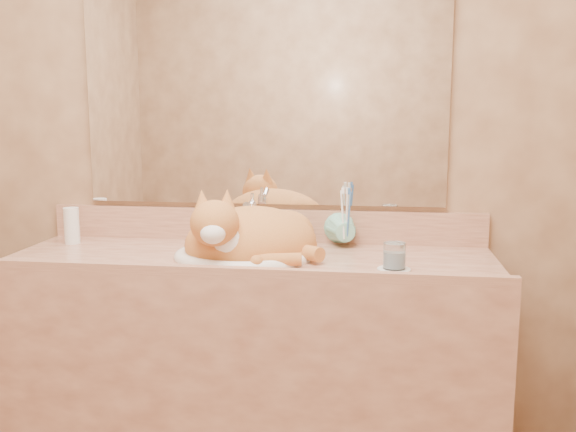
# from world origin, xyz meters

# --- Properties ---
(wall_back) EXTENTS (2.40, 0.02, 2.50)m
(wall_back) POSITION_xyz_m (0.00, 1.00, 1.25)
(wall_back) COLOR brown
(wall_back) RESTS_ON ground
(vanity_counter) EXTENTS (1.60, 0.55, 0.85)m
(vanity_counter) POSITION_xyz_m (0.00, 0.72, 0.42)
(vanity_counter) COLOR #8F5640
(vanity_counter) RESTS_ON floor
(mirror) EXTENTS (1.30, 0.02, 0.80)m
(mirror) POSITION_xyz_m (0.00, 0.99, 1.39)
(mirror) COLOR white
(mirror) RESTS_ON wall_back
(sink_basin) EXTENTS (0.50, 0.45, 0.14)m
(sink_basin) POSITION_xyz_m (-0.02, 0.70, 0.92)
(sink_basin) COLOR white
(sink_basin) RESTS_ON vanity_counter
(faucet) EXTENTS (0.07, 0.13, 0.18)m
(faucet) POSITION_xyz_m (-0.02, 0.87, 0.94)
(faucet) COLOR white
(faucet) RESTS_ON vanity_counter
(cat) EXTENTS (0.53, 0.47, 0.24)m
(cat) POSITION_xyz_m (-0.00, 0.71, 0.93)
(cat) COLOR #B6632A
(cat) RESTS_ON sink_basin
(soap_dispenser) EXTENTS (0.10, 0.11, 0.19)m
(soap_dispenser) POSITION_xyz_m (0.09, 0.89, 0.94)
(soap_dispenser) COLOR #80CCB2
(soap_dispenser) RESTS_ON vanity_counter
(toothbrush_cup) EXTENTS (0.14, 0.14, 0.11)m
(toothbrush_cup) POSITION_xyz_m (0.31, 0.89, 0.90)
(toothbrush_cup) COLOR #80CCB2
(toothbrush_cup) RESTS_ON vanity_counter
(toothbrushes) EXTENTS (0.04, 0.04, 0.22)m
(toothbrushes) POSITION_xyz_m (0.31, 0.89, 0.98)
(toothbrushes) COLOR white
(toothbrushes) RESTS_ON toothbrush_cup
(saucer) EXTENTS (0.10, 0.10, 0.01)m
(saucer) POSITION_xyz_m (0.46, 0.59, 0.85)
(saucer) COLOR white
(saucer) RESTS_ON vanity_counter
(water_glass) EXTENTS (0.07, 0.07, 0.08)m
(water_glass) POSITION_xyz_m (0.46, 0.59, 0.90)
(water_glass) COLOR white
(water_glass) RESTS_ON saucer
(lotion_bottle) EXTENTS (0.05, 0.05, 0.13)m
(lotion_bottle) POSITION_xyz_m (-0.68, 0.86, 0.92)
(lotion_bottle) COLOR white
(lotion_bottle) RESTS_ON vanity_counter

